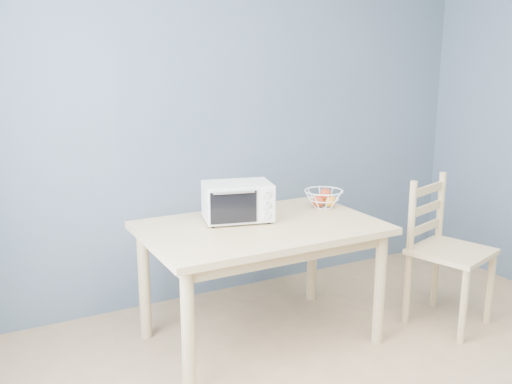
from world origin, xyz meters
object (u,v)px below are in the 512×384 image
toaster_oven (235,201)px  dining_chair (445,253)px  dining_table (261,241)px  fruit_basket (323,198)px

toaster_oven → dining_chair: toaster_oven is taller
toaster_oven → dining_table: bearing=-39.8°
fruit_basket → dining_chair: 0.87m
fruit_basket → dining_chair: (0.63, -0.49, -0.34)m
toaster_oven → fruit_basket: (0.65, 0.01, -0.06)m
toaster_oven → dining_chair: 1.43m
toaster_oven → dining_chair: (1.29, -0.47, -0.40)m
dining_table → fruit_basket: fruit_basket is taller
toaster_oven → fruit_basket: toaster_oven is taller
fruit_basket → dining_table: bearing=-164.6°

